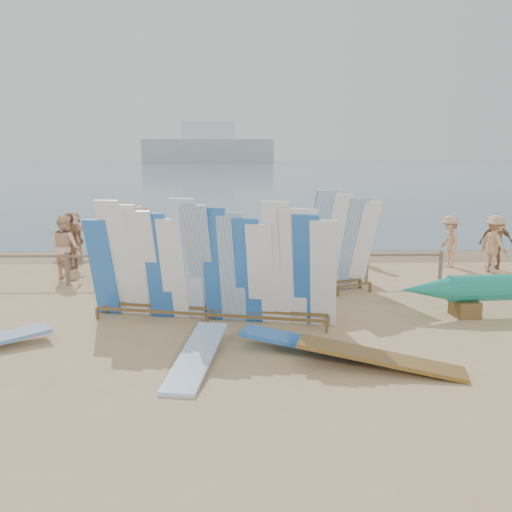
{
  "coord_description": "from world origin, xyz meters",
  "views": [
    {
      "loc": [
        0.74,
        -11.15,
        3.49
      ],
      "look_at": [
        1.0,
        1.71,
        1.03
      ],
      "focal_mm": 38.0,
      "sensor_mm": 36.0,
      "label": 1
    }
  ],
  "objects_px": {
    "beachgoer_10": "(496,242)",
    "beachgoer_extra_1": "(70,241)",
    "side_surfboard_rack": "(334,247)",
    "beachgoer_1": "(148,241)",
    "beachgoer_6": "(347,247)",
    "beachgoer_9": "(450,241)",
    "main_surfboard_rack": "(209,268)",
    "beachgoer_7": "(362,236)",
    "beach_chair_left": "(216,267)",
    "beachgoer_extra_0": "(495,244)",
    "flat_board_d": "(315,353)",
    "stroller": "(289,261)",
    "beach_chair_right": "(267,270)",
    "beachgoer_2": "(65,247)",
    "beachgoer_5": "(206,241)",
    "beachgoer_4": "(248,246)",
    "flat_board_c": "(380,370)",
    "beachgoer_11": "(74,234)",
    "vendor_table": "(304,302)",
    "beachgoer_3": "(141,233)",
    "flat_board_a": "(197,363)"
  },
  "relations": [
    {
      "from": "beachgoer_3",
      "to": "beach_chair_left",
      "type": "bearing_deg",
      "value": 26.71
    },
    {
      "from": "main_surfboard_rack",
      "to": "beachgoer_7",
      "type": "xyz_separation_m",
      "value": [
        4.43,
        5.93,
        -0.27
      ]
    },
    {
      "from": "flat_board_a",
      "to": "beachgoer_5",
      "type": "relative_size",
      "value": 1.74
    },
    {
      "from": "main_surfboard_rack",
      "to": "stroller",
      "type": "height_order",
      "value": "main_surfboard_rack"
    },
    {
      "from": "stroller",
      "to": "beachgoer_extra_1",
      "type": "relative_size",
      "value": 0.62
    },
    {
      "from": "side_surfboard_rack",
      "to": "beachgoer_1",
      "type": "distance_m",
      "value": 5.93
    },
    {
      "from": "main_surfboard_rack",
      "to": "side_surfboard_rack",
      "type": "xyz_separation_m",
      "value": [
        2.95,
        2.25,
        0.02
      ]
    },
    {
      "from": "main_surfboard_rack",
      "to": "beachgoer_4",
      "type": "relative_size",
      "value": 3.19
    },
    {
      "from": "beachgoer_6",
      "to": "beachgoer_5",
      "type": "bearing_deg",
      "value": -154.15
    },
    {
      "from": "beachgoer_5",
      "to": "beachgoer_10",
      "type": "relative_size",
      "value": 0.93
    },
    {
      "from": "beachgoer_1",
      "to": "beachgoer_11",
      "type": "distance_m",
      "value": 3.58
    },
    {
      "from": "vendor_table",
      "to": "beachgoer_2",
      "type": "relative_size",
      "value": 0.62
    },
    {
      "from": "beachgoer_5",
      "to": "main_surfboard_rack",
      "type": "bearing_deg",
      "value": -70.36
    },
    {
      "from": "beachgoer_5",
      "to": "beachgoer_4",
      "type": "bearing_deg",
      "value": -29.94
    },
    {
      "from": "flat_board_a",
      "to": "beachgoer_7",
      "type": "xyz_separation_m",
      "value": [
        4.5,
        8.13,
        0.9
      ]
    },
    {
      "from": "vendor_table",
      "to": "beachgoer_1",
      "type": "relative_size",
      "value": 0.64
    },
    {
      "from": "flat_board_d",
      "to": "beachgoer_10",
      "type": "relative_size",
      "value": 1.62
    },
    {
      "from": "beachgoer_9",
      "to": "beachgoer_5",
      "type": "relative_size",
      "value": 1.03
    },
    {
      "from": "beachgoer_7",
      "to": "beachgoer_5",
      "type": "distance_m",
      "value": 4.92
    },
    {
      "from": "beach_chair_left",
      "to": "beachgoer_extra_0",
      "type": "xyz_separation_m",
      "value": [
        8.17,
        0.36,
        0.58
      ]
    },
    {
      "from": "beachgoer_9",
      "to": "beachgoer_11",
      "type": "height_order",
      "value": "beachgoer_9"
    },
    {
      "from": "flat_board_d",
      "to": "beachgoer_4",
      "type": "relative_size",
      "value": 1.65
    },
    {
      "from": "beachgoer_7",
      "to": "beachgoer_1",
      "type": "bearing_deg",
      "value": -109.61
    },
    {
      "from": "stroller",
      "to": "beach_chair_left",
      "type": "bearing_deg",
      "value": 168.33
    },
    {
      "from": "beachgoer_6",
      "to": "beachgoer_11",
      "type": "xyz_separation_m",
      "value": [
        -8.68,
        3.14,
        -0.07
      ]
    },
    {
      "from": "beachgoer_7",
      "to": "beachgoer_10",
      "type": "height_order",
      "value": "beachgoer_7"
    },
    {
      "from": "beachgoer_6",
      "to": "beachgoer_5",
      "type": "relative_size",
      "value": 1.09
    },
    {
      "from": "flat_board_d",
      "to": "beach_chair_right",
      "type": "distance_m",
      "value": 5.89
    },
    {
      "from": "beachgoer_1",
      "to": "beachgoer_5",
      "type": "distance_m",
      "value": 1.87
    },
    {
      "from": "main_surfboard_rack",
      "to": "beachgoer_5",
      "type": "xyz_separation_m",
      "value": [
        -0.49,
        5.96,
        -0.39
      ]
    },
    {
      "from": "beachgoer_6",
      "to": "beachgoer_1",
      "type": "bearing_deg",
      "value": -140.86
    },
    {
      "from": "side_surfboard_rack",
      "to": "beachgoer_7",
      "type": "height_order",
      "value": "side_surfboard_rack"
    },
    {
      "from": "main_surfboard_rack",
      "to": "beachgoer_11",
      "type": "relative_size",
      "value": 3.39
    },
    {
      "from": "beachgoer_9",
      "to": "beachgoer_2",
      "type": "bearing_deg",
      "value": -83.43
    },
    {
      "from": "beachgoer_extra_0",
      "to": "beachgoer_extra_1",
      "type": "relative_size",
      "value": 1.0
    },
    {
      "from": "stroller",
      "to": "side_surfboard_rack",
      "type": "bearing_deg",
      "value": -82.6
    },
    {
      "from": "beachgoer_1",
      "to": "beachgoer_7",
      "type": "height_order",
      "value": "beachgoer_7"
    },
    {
      "from": "beach_chair_right",
      "to": "beachgoer_1",
      "type": "xyz_separation_m",
      "value": [
        -3.55,
        1.16,
        0.65
      ]
    },
    {
      "from": "flat_board_c",
      "to": "beachgoer_6",
      "type": "distance_m",
      "value": 6.89
    },
    {
      "from": "beachgoer_1",
      "to": "beachgoer_3",
      "type": "xyz_separation_m",
      "value": [
        -0.47,
        1.47,
        0.02
      ]
    },
    {
      "from": "flat_board_c",
      "to": "beachgoer_11",
      "type": "relative_size",
      "value": 1.75
    },
    {
      "from": "beachgoer_10",
      "to": "beachgoer_extra_1",
      "type": "distance_m",
      "value": 12.91
    },
    {
      "from": "beach_chair_right",
      "to": "beachgoer_10",
      "type": "height_order",
      "value": "beachgoer_10"
    },
    {
      "from": "flat_board_a",
      "to": "beachgoer_6",
      "type": "distance_m",
      "value": 7.47
    },
    {
      "from": "beachgoer_6",
      "to": "beachgoer_5",
      "type": "xyz_separation_m",
      "value": [
        -4.13,
        1.73,
        -0.07
      ]
    },
    {
      "from": "beachgoer_6",
      "to": "beachgoer_9",
      "type": "xyz_separation_m",
      "value": [
        3.41,
        1.27,
        -0.04
      ]
    },
    {
      "from": "vendor_table",
      "to": "beachgoer_11",
      "type": "distance_m",
      "value": 10.06
    },
    {
      "from": "vendor_table",
      "to": "beachgoer_5",
      "type": "relative_size",
      "value": 0.72
    },
    {
      "from": "beachgoer_11",
      "to": "beachgoer_10",
      "type": "height_order",
      "value": "beachgoer_10"
    },
    {
      "from": "vendor_table",
      "to": "beach_chair_left",
      "type": "bearing_deg",
      "value": 114.28
    }
  ]
}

